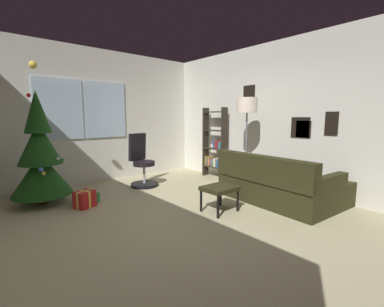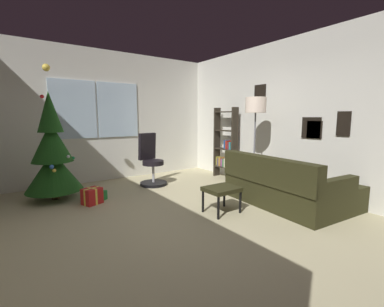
% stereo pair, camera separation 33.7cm
% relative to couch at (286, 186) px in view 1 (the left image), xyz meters
% --- Properties ---
extents(ground_plane, '(4.72, 6.04, 0.10)m').
position_rel_couch_xyz_m(ground_plane, '(-1.76, 0.43, -0.32)').
color(ground_plane, tan).
extents(wall_back_with_windows, '(4.72, 0.12, 2.86)m').
position_rel_couch_xyz_m(wall_back_with_windows, '(-1.77, 3.50, 1.16)').
color(wall_back_with_windows, silver).
rests_on(wall_back_with_windows, ground_plane).
extents(wall_right_with_frames, '(0.12, 6.04, 2.86)m').
position_rel_couch_xyz_m(wall_right_with_frames, '(0.65, 0.43, 1.15)').
color(wall_right_with_frames, silver).
rests_on(wall_right_with_frames, ground_plane).
extents(couch, '(1.78, 1.97, 0.82)m').
position_rel_couch_xyz_m(couch, '(0.00, 0.00, 0.00)').
color(couch, '#292814').
rests_on(couch, ground_plane).
extents(footstool, '(0.49, 0.41, 0.39)m').
position_rel_couch_xyz_m(footstool, '(-1.20, 0.40, 0.06)').
color(footstool, '#292814').
rests_on(footstool, ground_plane).
extents(holiday_tree, '(0.92, 0.92, 2.27)m').
position_rel_couch_xyz_m(holiday_tree, '(-3.13, 2.55, 0.49)').
color(holiday_tree, '#4C331E').
rests_on(holiday_tree, ground_plane).
extents(gift_box_red, '(0.34, 0.31, 0.27)m').
position_rel_couch_xyz_m(gift_box_red, '(-2.68, 1.92, -0.14)').
color(gift_box_red, red).
rests_on(gift_box_red, ground_plane).
extents(gift_box_green, '(0.41, 0.43, 0.17)m').
position_rel_couch_xyz_m(gift_box_green, '(-2.60, 2.09, -0.19)').
color(gift_box_green, '#1E722D').
rests_on(gift_box_green, ground_plane).
extents(office_chair, '(0.56, 0.56, 1.08)m').
position_rel_couch_xyz_m(office_chair, '(-1.31, 2.49, 0.15)').
color(office_chair, black).
rests_on(office_chair, ground_plane).
extents(bookshelf, '(0.18, 0.64, 1.63)m').
position_rel_couch_xyz_m(bookshelf, '(0.38, 2.06, 0.44)').
color(bookshelf, '#2B251C').
rests_on(bookshelf, ground_plane).
extents(floor_lamp, '(0.38, 0.38, 1.78)m').
position_rel_couch_xyz_m(floor_lamp, '(0.03, 0.88, 1.25)').
color(floor_lamp, slate).
rests_on(floor_lamp, ground_plane).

